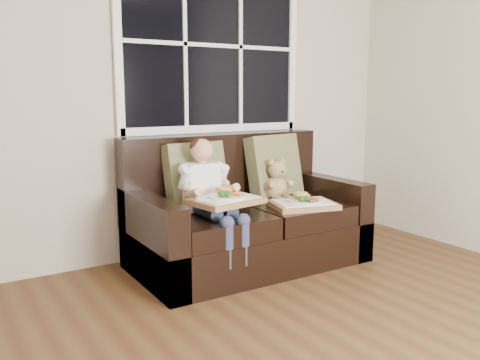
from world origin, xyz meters
TOP-DOWN VIEW (x-y plane):
  - window_back at (0.51, 2.48)m, footprint 1.62×0.04m
  - loveseat at (0.51, 2.02)m, footprint 1.70×0.92m
  - pillow_left at (0.19, 2.17)m, footprint 0.48×0.25m
  - pillow_right at (0.90, 2.17)m, footprint 0.52×0.30m
  - child at (0.15, 1.90)m, footprint 0.35×0.58m
  - teddy_bear at (0.82, 2.02)m, footprint 0.20×0.25m
  - tray_left at (0.19, 1.74)m, footprint 0.50×0.41m
  - tray_right at (0.82, 1.70)m, footprint 0.53×0.45m

SIDE VIEW (x-z plane):
  - loveseat at x=0.51m, z-range -0.17..0.79m
  - tray_right at x=0.82m, z-range 0.43..0.53m
  - tray_left at x=0.19m, z-range 0.53..0.63m
  - teddy_bear at x=0.82m, z-range 0.42..0.75m
  - child at x=0.15m, z-range 0.23..1.02m
  - pillow_left at x=0.19m, z-range 0.44..0.93m
  - pillow_right at x=0.90m, z-range 0.44..0.95m
  - window_back at x=0.51m, z-range 0.96..2.33m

